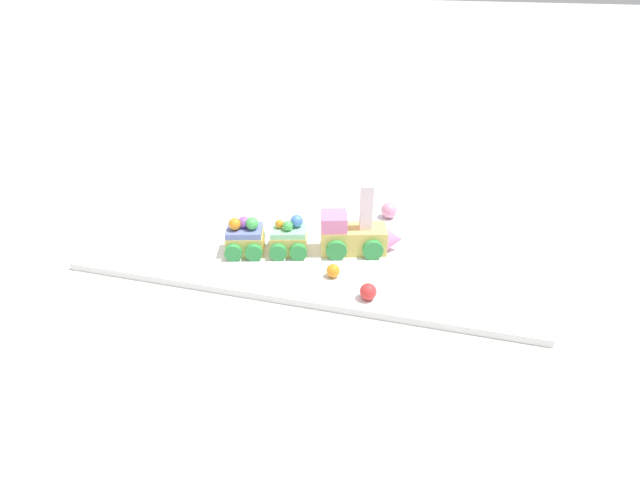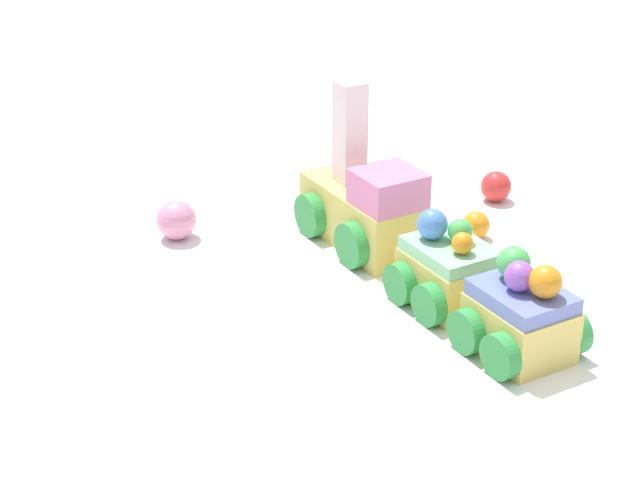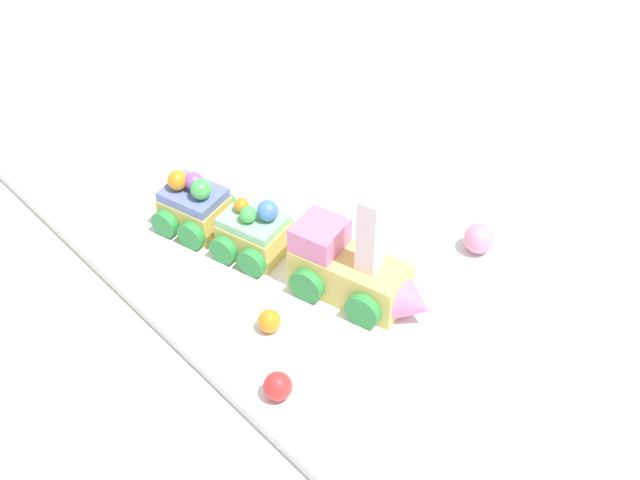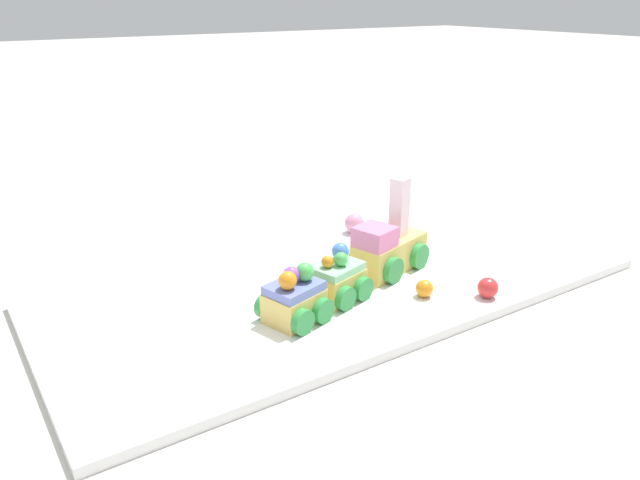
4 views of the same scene
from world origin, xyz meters
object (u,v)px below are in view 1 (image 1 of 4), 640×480
(gumball_orange, at_px, (333,271))
(cake_car_blueberry, at_px, (245,238))
(cake_car_mint, at_px, (289,239))
(gumball_red, at_px, (368,292))
(gumball_pink, at_px, (389,210))
(cake_train_locomotive, at_px, (357,235))

(gumball_orange, bearing_deg, cake_car_blueberry, 167.27)
(cake_car_mint, xyz_separation_m, gumball_orange, (0.09, -0.06, -0.01))
(cake_car_blueberry, bearing_deg, gumball_red, -35.26)
(cake_car_blueberry, xyz_separation_m, gumball_pink, (0.22, 0.18, -0.01))
(cake_car_blueberry, height_order, gumball_red, cake_car_blueberry)
(gumball_red, distance_m, gumball_pink, 0.26)
(cake_train_locomotive, height_order, gumball_red, cake_train_locomotive)
(gumball_red, relative_size, gumball_orange, 1.17)
(gumball_orange, bearing_deg, cake_train_locomotive, 76.45)
(cake_car_blueberry, distance_m, gumball_orange, 0.16)
(cake_train_locomotive, relative_size, cake_car_mint, 1.81)
(gumball_red, bearing_deg, cake_train_locomotive, 107.64)
(cake_car_mint, xyz_separation_m, gumball_pink, (0.15, 0.16, -0.01))
(cake_train_locomotive, bearing_deg, gumball_orange, -119.28)
(cake_car_blueberry, distance_m, gumball_pink, 0.28)
(cake_car_blueberry, distance_m, gumball_red, 0.24)
(gumball_pink, bearing_deg, gumball_red, -88.81)
(cake_car_mint, distance_m, cake_car_blueberry, 0.07)
(gumball_red, bearing_deg, cake_car_mint, 146.89)
(gumball_red, bearing_deg, cake_car_blueberry, 160.47)
(cake_car_mint, distance_m, gumball_red, 0.18)
(gumball_pink, xyz_separation_m, gumball_orange, (-0.06, -0.22, -0.00))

